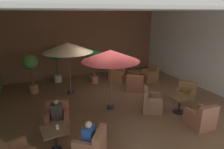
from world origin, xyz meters
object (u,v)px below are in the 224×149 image
patio_umbrella_center_beige (111,56)px  patron_by_window (89,134)px  armchair_mid_center_south (151,103)px  armchair_front_right_north (150,75)px  armchair_front_right_east (117,75)px  armchair_mid_center_north (201,118)px  patio_umbrella_tall_red (68,47)px  iced_drink_cup (57,127)px  patron_blue_shirt (57,110)px  cafe_table_front_left (55,134)px  cafe_table_mid_center (180,101)px  potted_tree_left_corner (31,67)px  potted_tree_mid_right (94,59)px  potted_tree_mid_left (56,58)px  armchair_front_left_south (58,120)px  cafe_table_front_right (135,74)px  armchair_front_right_south (135,84)px  armchair_mid_center_east (185,95)px  armchair_front_left_east (91,146)px

patio_umbrella_center_beige → patron_by_window: 3.13m
patron_by_window → armchair_mid_center_south: bearing=25.4°
armchair_front_right_north → armchair_front_right_east: (-1.70, 0.72, 0.03)m
armchair_mid_center_north → patio_umbrella_center_beige: bearing=131.8°
patio_umbrella_tall_red → iced_drink_cup: 4.26m
patron_blue_shirt → armchair_front_right_east: bearing=42.5°
cafe_table_front_left → cafe_table_mid_center: (4.64, 0.23, -0.03)m
armchair_front_right_east → potted_tree_left_corner: (-4.32, 0.13, 0.96)m
armchair_front_right_north → cafe_table_mid_center: bearing=-107.6°
potted_tree_mid_right → armchair_front_right_east: bearing=-10.5°
patio_umbrella_center_beige → potted_tree_mid_right: size_ratio=1.27×
armchair_front_right_north → potted_tree_mid_left: (-4.71, 1.92, 1.06)m
armchair_front_left_south → potted_tree_mid_right: 4.59m
cafe_table_front_left → potted_tree_mid_left: bearing=79.6°
cafe_table_front_right → armchair_front_right_south: armchair_front_right_south is taller
cafe_table_front_left → patio_umbrella_tall_red: bearing=71.0°
armchair_mid_center_east → armchair_mid_center_south: 1.76m
armchair_front_right_south → iced_drink_cup: 5.03m
armchair_front_right_south → armchair_mid_center_north: bearing=-84.3°
armchair_front_right_east → potted_tree_left_corner: 4.43m
patio_umbrella_center_beige → potted_tree_mid_right: 3.20m
armchair_front_left_east → cafe_table_front_right: armchair_front_left_east is taller
potted_tree_mid_right → patron_by_window: bearing=-111.1°
cafe_table_front_right → patio_umbrella_tall_red: size_ratio=0.27×
potted_tree_mid_right → patron_by_window: 5.71m
armchair_mid_center_east → potted_tree_mid_right: 4.82m
armchair_front_right_north → potted_tree_left_corner: bearing=172.0°
cafe_table_front_right → potted_tree_mid_left: (-3.69, 1.95, 0.86)m
potted_tree_left_corner → armchair_front_right_east: bearing=-1.7°
cafe_table_mid_center → armchair_mid_center_north: armchair_mid_center_north is taller
patio_umbrella_tall_red → patron_by_window: (-0.53, -4.41, -1.49)m
potted_tree_mid_right → cafe_table_front_right: bearing=-27.1°
patron_blue_shirt → patron_by_window: size_ratio=1.05×
patio_umbrella_tall_red → armchair_front_right_south: bearing=-18.5°
patio_umbrella_tall_red → patron_by_window: 4.69m
potted_tree_left_corner → armchair_mid_center_east: bearing=-33.0°
patio_umbrella_center_beige → potted_tree_left_corner: 4.08m
armchair_front_right_north → potted_tree_left_corner: 6.16m
armchair_front_right_north → iced_drink_cup: armchair_front_right_north is taller
potted_tree_mid_left → patron_blue_shirt: 4.80m
cafe_table_front_left → cafe_table_mid_center: 4.64m
cafe_table_front_right → potted_tree_left_corner: 5.14m
armchair_front_left_south → iced_drink_cup: armchair_front_left_south is taller
cafe_table_mid_center → iced_drink_cup: size_ratio=6.83×
patio_umbrella_tall_red → potted_tree_mid_right: (1.50, 0.88, -0.87)m
cafe_table_front_left → armchair_front_right_east: armchair_front_right_east is taller
armchair_mid_center_east → potted_tree_mid_left: bearing=132.8°
potted_tree_mid_left → patron_blue_shirt: bearing=-99.8°
patio_umbrella_tall_red → patron_blue_shirt: size_ratio=3.62×
armchair_front_right_east → armchair_mid_center_north: armchair_front_right_east is taller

